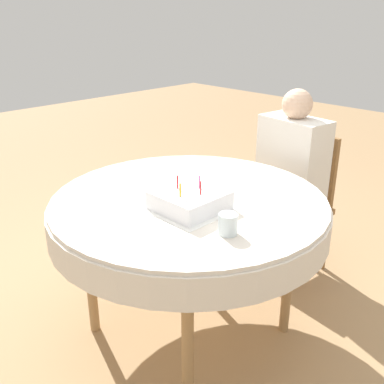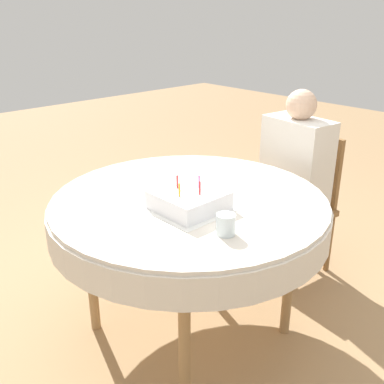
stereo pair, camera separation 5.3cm
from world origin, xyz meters
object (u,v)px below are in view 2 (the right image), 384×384
at_px(person, 293,169).
at_px(birthday_cake, 189,200).
at_px(chair, 300,199).
at_px(drinking_glass, 226,224).

bearing_deg(person, birthday_cake, -75.79).
bearing_deg(chair, person, -90.00).
height_order(chair, person, person).
relative_size(person, birthday_cake, 4.22).
height_order(chair, drinking_glass, chair).
distance_m(chair, person, 0.24).
bearing_deg(chair, drinking_glass, -63.92).
bearing_deg(drinking_glass, birthday_cake, 167.96).
bearing_deg(birthday_cake, person, 97.02).
distance_m(chair, drinking_glass, 1.23).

